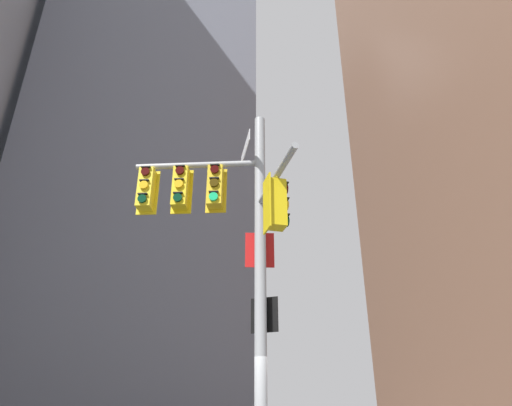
{
  "coord_description": "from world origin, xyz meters",
  "views": [
    {
      "loc": [
        -3.29,
        -8.76,
        1.31
      ],
      "look_at": [
        -0.03,
        0.19,
        5.9
      ],
      "focal_mm": 32.37,
      "sensor_mm": 36.0,
      "label": 1
    }
  ],
  "objects": [
    {
      "name": "building_mid_block",
      "position": [
        -1.67,
        21.53,
        15.78
      ],
      "size": [
        13.82,
        13.82,
        31.55
      ],
      "primitive_type": "cube",
      "color": "slate",
      "rests_on": "ground"
    },
    {
      "name": "signal_pole_assembly",
      "position": [
        -0.66,
        0.1,
        5.06
      ],
      "size": [
        3.11,
        3.83,
        8.11
      ],
      "color": "#9EA0A3",
      "rests_on": "ground"
    }
  ]
}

